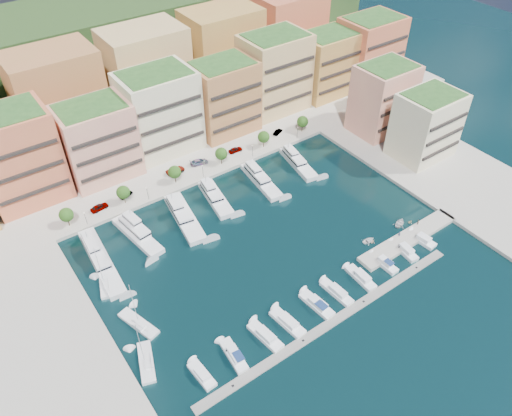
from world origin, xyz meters
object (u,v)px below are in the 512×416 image
object	(u,v)px
lamppost_2	(203,169)
sailboat_1	(139,324)
yacht_4	(260,179)
cruiser_2	(265,336)
car_4	(235,150)
person_1	(418,222)
yacht_3	(214,196)
lamppost_3	(252,149)
sailboat_0	(147,363)
cruiser_8	(405,251)
tree_1	(123,192)
lamppost_4	(297,131)
cruiser_4	(317,305)
sailboat_2	(106,286)
car_0	(99,207)
tree_4	(264,137)
yacht_5	(297,161)
tree_5	(303,122)
cruiser_5	(337,293)
cruiser_1	(234,356)
cruiser_6	(361,278)
tree_2	(175,172)
yacht_2	(183,215)
tree_0	(66,215)
cruiser_3	(288,323)
yacht_1	(136,233)
tender_2	(400,223)
cruiser_9	(422,240)
car_1	(126,194)
tender_0	(369,241)
cruiser_7	(384,263)
yacht_0	(99,258)
car_5	(278,132)
person_0	(399,234)
tender_1	(372,242)
car_2	(175,170)
tender_3	(410,222)
cruiser_0	(202,375)
lamppost_0	(85,216)
tree_3	(221,154)

from	to	relation	value
lamppost_2	sailboat_1	xyz separation A→B (m)	(-38.71, -36.86, -3.52)
lamppost_2	yacht_4	xyz separation A→B (m)	(13.00, -10.87, -2.73)
cruiser_2	car_4	size ratio (longest dim) A/B	2.03
yacht_4	person_1	world-z (taller)	yacht_4
lamppost_2	yacht_3	distance (m)	10.55
lamppost_3	sailboat_0	size ratio (longest dim) A/B	0.32
lamppost_3	sailboat_1	xyz separation A→B (m)	(-56.71, -36.86, -3.52)
yacht_4	cruiser_8	world-z (taller)	yacht_4
tree_1	person_1	world-z (taller)	tree_1
lamppost_4	cruiser_4	distance (m)	68.43
sailboat_1	car_4	distance (m)	68.30
sailboat_2	car_0	size ratio (longest dim) A/B	2.64
tree_4	yacht_5	xyz separation A→B (m)	(3.53, -12.65, -3.53)
tree_5	cruiser_5	size ratio (longest dim) A/B	0.62
cruiser_1	cruiser_6	distance (m)	36.53
yacht_3	cruiser_1	size ratio (longest dim) A/B	1.95
tree_2	cruiser_2	world-z (taller)	tree_2
tree_4	yacht_2	world-z (taller)	tree_4
tree_0	sailboat_0	bearing A→B (deg)	-91.85
tree_1	cruiser_3	xyz separation A→B (m)	(12.07, -58.10, -4.20)
cruiser_2	person_1	distance (m)	53.88
tree_0	tree_5	world-z (taller)	same
yacht_1	cruiser_1	bearing A→B (deg)	-89.02
tree_0	tender_2	distance (m)	88.53
lamppost_4	cruiser_9	distance (m)	55.98
tree_2	car_1	world-z (taller)	tree_2
yacht_5	tender_0	world-z (taller)	yacht_5
cruiser_6	cruiser_7	bearing A→B (deg)	-0.05
yacht_0	cruiser_9	world-z (taller)	yacht_0
car_1	car_5	bearing A→B (deg)	-108.90
cruiser_8	cruiser_5	bearing A→B (deg)	-179.97
tender_2	car_5	distance (m)	53.79
car_1	yacht_5	bearing A→B (deg)	-126.81
lamppost_3	person_0	size ratio (longest dim) A/B	2.61
tender_1	car_2	world-z (taller)	car_2
cruiser_7	person_0	distance (m)	10.77
cruiser_2	sailboat_1	bearing A→B (deg)	137.56
tree_0	lamppost_2	bearing A→B (deg)	-3.29
lamppost_4	cruiser_8	world-z (taller)	lamppost_4
tender_1	person_1	size ratio (longest dim) A/B	0.96
sailboat_0	sailboat_2	distance (m)	24.23
yacht_5	tender_0	distance (m)	37.92
yacht_1	tender_3	distance (m)	73.12
cruiser_0	cruiser_2	size ratio (longest dim) A/B	0.79
lamppost_3	cruiser_7	xyz separation A→B (m)	(0.39, -55.80, -3.26)
yacht_2	tender_3	bearing A→B (deg)	-37.37
lamppost_4	yacht_1	bearing A→B (deg)	-170.20
cruiser_1	cruiser_5	world-z (taller)	cruiser_1
tree_2	lamppost_0	world-z (taller)	tree_2
tree_3	yacht_4	size ratio (longest dim) A/B	0.29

